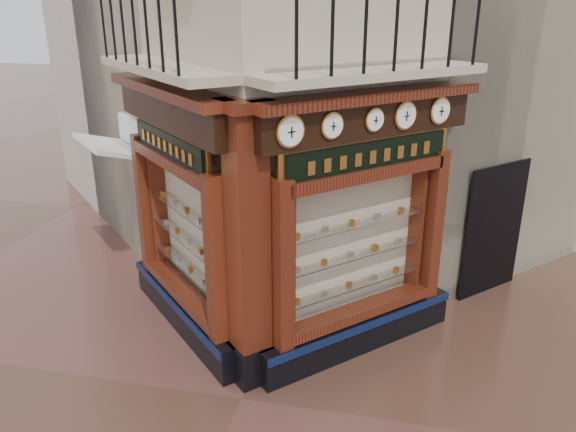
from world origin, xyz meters
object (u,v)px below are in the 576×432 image
(clock_b, at_px, (332,126))
(signboard_right, at_px, (370,156))
(clock_a, at_px, (290,131))
(clock_e, at_px, (440,111))
(clock_c, at_px, (374,120))
(signboard_left, at_px, (169,145))
(awning, at_px, (126,275))
(corner_pilaster, at_px, (248,254))
(clock_d, at_px, (405,116))

(clock_b, distance_m, signboard_right, 0.91)
(clock_a, height_order, clock_e, clock_a)
(clock_c, height_order, signboard_left, clock_c)
(clock_e, xyz_separation_m, signboard_right, (-0.91, -0.75, -0.52))
(awning, bearing_deg, clock_b, -161.92)
(corner_pilaster, height_order, clock_b, corner_pilaster)
(clock_e, distance_m, signboard_left, 3.94)
(clock_c, bearing_deg, clock_b, -180.00)
(clock_a, xyz_separation_m, signboard_left, (-2.03, 1.04, -0.52))
(clock_a, xyz_separation_m, clock_c, (0.93, 0.93, -0.00))
(clock_b, height_order, clock_c, clock_b)
(clock_e, height_order, awning, clock_e)
(corner_pilaster, bearing_deg, clock_c, -14.09)
(awning, relative_size, signboard_right, 0.79)
(clock_b, height_order, signboard_left, clock_b)
(clock_b, bearing_deg, clock_d, 0.00)
(clock_c, distance_m, clock_d, 0.55)
(corner_pilaster, height_order, clock_a, corner_pilaster)
(corner_pilaster, relative_size, clock_a, 9.87)
(clock_b, bearing_deg, awning, 108.08)
(clock_c, bearing_deg, signboard_right, 66.02)
(clock_a, height_order, awning, clock_a)
(clock_c, height_order, awning, clock_c)
(signboard_left, bearing_deg, clock_d, -130.28)
(clock_c, bearing_deg, signboard_left, 132.82)
(clock_d, height_order, awning, clock_d)
(corner_pilaster, distance_m, clock_e, 3.40)
(clock_c, height_order, signboard_right, clock_c)
(awning, bearing_deg, corner_pilaster, -173.19)
(awning, distance_m, signboard_left, 3.95)
(clock_a, bearing_deg, clock_e, 0.00)
(signboard_left, bearing_deg, clock_b, -148.70)
(clock_a, distance_m, signboard_right, 1.47)
(corner_pilaster, distance_m, clock_c, 2.42)
(clock_d, bearing_deg, awning, 120.80)
(clock_a, height_order, clock_d, clock_a)
(clock_b, bearing_deg, clock_a, 180.00)
(clock_b, xyz_separation_m, clock_e, (1.35, 1.35, 0.00))
(clock_e, height_order, signboard_left, clock_e)
(clock_a, bearing_deg, awning, 100.84)
(clock_d, bearing_deg, clock_a, -180.00)
(clock_c, relative_size, signboard_right, 0.15)
(clock_b, distance_m, clock_e, 1.92)
(clock_a, xyz_separation_m, clock_b, (0.44, 0.44, -0.00))
(clock_e, bearing_deg, clock_c, 180.00)
(clock_b, relative_size, signboard_left, 0.18)
(clock_b, distance_m, awning, 6.06)
(signboard_left, bearing_deg, clock_e, -123.90)
(clock_e, relative_size, signboard_left, 0.20)
(clock_c, bearing_deg, clock_d, 0.00)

